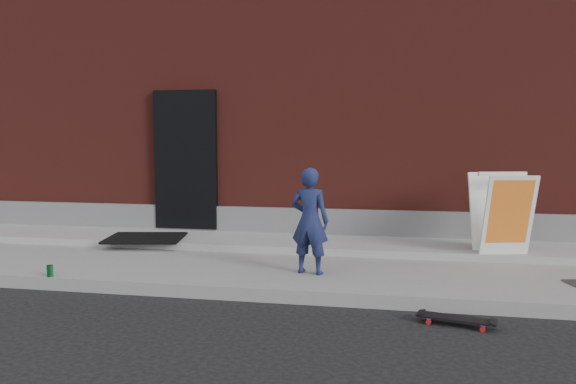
% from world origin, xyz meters
% --- Properties ---
extents(ground, '(80.00, 80.00, 0.00)m').
position_xyz_m(ground, '(0.00, 0.00, 0.00)').
color(ground, black).
rests_on(ground, ground).
extents(sidewalk, '(20.00, 3.00, 0.15)m').
position_xyz_m(sidewalk, '(0.00, 1.50, 0.07)').
color(sidewalk, gray).
rests_on(sidewalk, ground).
extents(apron, '(20.00, 1.20, 0.10)m').
position_xyz_m(apron, '(0.00, 2.40, 0.20)').
color(apron, gray).
rests_on(apron, sidewalk).
extents(building, '(20.00, 8.10, 5.00)m').
position_xyz_m(building, '(-0.00, 6.99, 2.50)').
color(building, '#5D1F19').
rests_on(building, ground).
extents(child, '(0.51, 0.38, 1.27)m').
position_xyz_m(child, '(-0.22, 0.79, 0.78)').
color(child, '#1A224B').
rests_on(child, sidewalk).
extents(skateboard, '(0.72, 0.34, 0.08)m').
position_xyz_m(skateboard, '(1.35, -0.37, 0.06)').
color(skateboard, '#B5121B').
rests_on(skateboard, ground).
extents(pizza_sign, '(0.80, 0.89, 1.07)m').
position_xyz_m(pizza_sign, '(2.14, 1.98, 0.78)').
color(pizza_sign, white).
rests_on(pizza_sign, apron).
extents(soda_can, '(0.09, 0.09, 0.14)m').
position_xyz_m(soda_can, '(-3.16, 0.05, 0.22)').
color(soda_can, '#1A8540').
rests_on(soda_can, sidewalk).
extents(doormat, '(1.25, 1.08, 0.03)m').
position_xyz_m(doormat, '(-2.90, 2.02, 0.27)').
color(doormat, black).
rests_on(doormat, apron).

